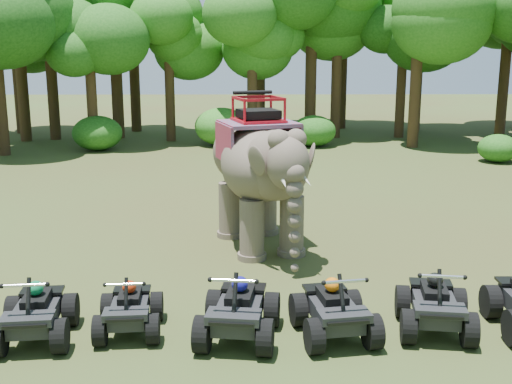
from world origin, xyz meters
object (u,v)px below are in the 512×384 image
atv_3 (334,302)px  atv_4 (435,297)px  elephant (259,171)px  atv_2 (239,303)px  atv_0 (35,306)px  atv_1 (129,302)px

atv_3 → atv_4: bearing=-3.0°
elephant → atv_2: elephant is taller
elephant → atv_4: 6.12m
atv_0 → atv_1: bearing=4.3°
atv_2 → atv_1: bearing=179.5°
atv_0 → atv_3: bearing=-5.3°
atv_0 → atv_3: 5.24m
atv_1 → atv_3: (3.65, -0.22, 0.07)m
elephant → atv_3: size_ratio=2.68×
atv_0 → elephant: bearing=47.4°
atv_0 → atv_2: 3.55m
atv_0 → atv_2: (3.55, 0.01, 0.04)m
atv_4 → elephant: bearing=129.1°
elephant → atv_3: (1.24, -5.33, -1.31)m
elephant → atv_4: (3.08, -5.12, -1.31)m
atv_2 → atv_4: bearing=11.8°
elephant → atv_1: elephant is taller
atv_2 → atv_0: bearing=-172.3°
atv_0 → atv_4: (7.08, 0.28, 0.01)m
atv_2 → atv_4: atv_2 is taller
elephant → atv_4: size_ratio=2.67×
atv_1 → atv_2: atv_2 is taller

